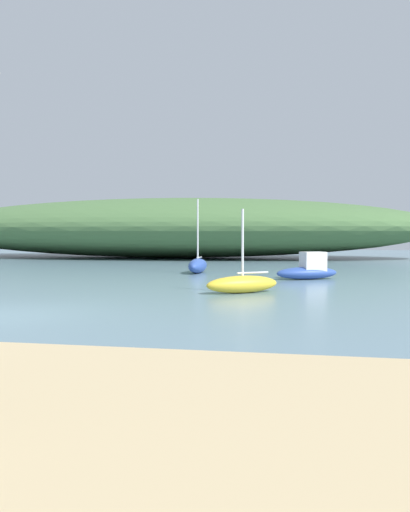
% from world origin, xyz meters
% --- Properties ---
extents(ground_plane, '(120.00, 120.00, 0.00)m').
position_xyz_m(ground_plane, '(0.00, 0.00, 0.00)').
color(ground_plane, slate).
extents(distant_hill, '(45.38, 15.16, 5.07)m').
position_xyz_m(distant_hill, '(-4.70, 32.05, 2.53)').
color(distant_hill, '#476B3D').
rests_on(distant_hill, ground).
extents(sailboat_far_right, '(0.82, 2.65, 3.65)m').
position_xyz_m(sailboat_far_right, '(1.79, 14.04, 0.38)').
color(sailboat_far_right, '#2D4C9E').
rests_on(sailboat_far_right, ground).
extents(sailboat_outer_mooring, '(2.48, 2.03, 2.69)m').
position_xyz_m(sailboat_outer_mooring, '(4.93, 5.64, 0.30)').
color(sailboat_outer_mooring, gold).
rests_on(sailboat_outer_mooring, ground).
extents(motorboat_by_sandbar, '(2.86, 2.02, 1.16)m').
position_xyz_m(motorboat_by_sandbar, '(7.13, 11.30, 0.41)').
color(motorboat_by_sandbar, '#2D4C9E').
rests_on(motorboat_by_sandbar, ground).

